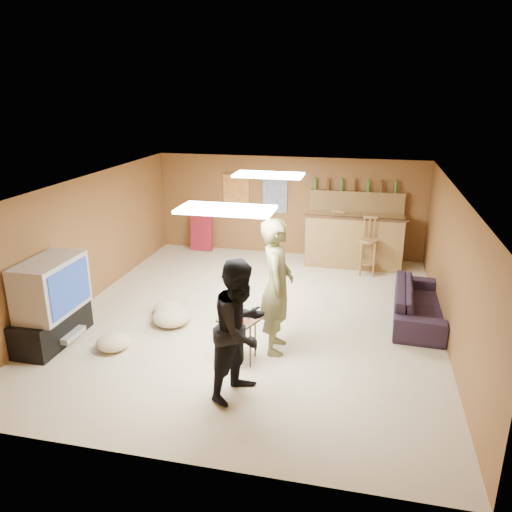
% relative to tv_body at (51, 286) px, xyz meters
% --- Properties ---
extents(ground, '(7.00, 7.00, 0.00)m').
position_rel_tv_body_xyz_m(ground, '(2.65, 1.50, -0.90)').
color(ground, '#C4B596').
rests_on(ground, ground).
extents(ceiling, '(6.00, 7.00, 0.02)m').
position_rel_tv_body_xyz_m(ceiling, '(2.65, 1.50, 1.30)').
color(ceiling, silver).
rests_on(ceiling, ground).
extents(wall_back, '(6.00, 0.02, 2.20)m').
position_rel_tv_body_xyz_m(wall_back, '(2.65, 5.00, 0.20)').
color(wall_back, brown).
rests_on(wall_back, ground).
extents(wall_front, '(6.00, 0.02, 2.20)m').
position_rel_tv_body_xyz_m(wall_front, '(2.65, -2.00, 0.20)').
color(wall_front, brown).
rests_on(wall_front, ground).
extents(wall_left, '(0.02, 7.00, 2.20)m').
position_rel_tv_body_xyz_m(wall_left, '(-0.35, 1.50, 0.20)').
color(wall_left, brown).
rests_on(wall_left, ground).
extents(wall_right, '(0.02, 7.00, 2.20)m').
position_rel_tv_body_xyz_m(wall_right, '(5.65, 1.50, 0.20)').
color(wall_right, brown).
rests_on(wall_right, ground).
extents(tv_stand, '(0.55, 1.30, 0.50)m').
position_rel_tv_body_xyz_m(tv_stand, '(-0.07, 0.00, -0.65)').
color(tv_stand, black).
rests_on(tv_stand, ground).
extents(dvd_box, '(0.35, 0.50, 0.08)m').
position_rel_tv_body_xyz_m(dvd_box, '(0.15, 0.00, -0.75)').
color(dvd_box, '#B2B2B7').
rests_on(dvd_box, tv_stand).
extents(tv_body, '(0.60, 1.10, 0.80)m').
position_rel_tv_body_xyz_m(tv_body, '(0.00, 0.00, 0.00)').
color(tv_body, '#B2B2B7').
rests_on(tv_body, tv_stand).
extents(tv_screen, '(0.02, 0.95, 0.65)m').
position_rel_tv_body_xyz_m(tv_screen, '(0.31, 0.00, 0.00)').
color(tv_screen, navy).
rests_on(tv_screen, tv_body).
extents(bar_counter, '(2.00, 0.60, 1.10)m').
position_rel_tv_body_xyz_m(bar_counter, '(4.15, 4.45, -0.35)').
color(bar_counter, olive).
rests_on(bar_counter, ground).
extents(bar_lip, '(2.10, 0.12, 0.05)m').
position_rel_tv_body_xyz_m(bar_lip, '(4.15, 4.20, 0.20)').
color(bar_lip, '#3D2413').
rests_on(bar_lip, bar_counter).
extents(bar_shelf, '(2.00, 0.18, 0.05)m').
position_rel_tv_body_xyz_m(bar_shelf, '(4.15, 4.90, 0.60)').
color(bar_shelf, olive).
rests_on(bar_shelf, bar_backing).
extents(bar_backing, '(2.00, 0.14, 0.60)m').
position_rel_tv_body_xyz_m(bar_backing, '(4.15, 4.92, 0.30)').
color(bar_backing, olive).
rests_on(bar_backing, bar_counter).
extents(poster_left, '(0.60, 0.03, 0.85)m').
position_rel_tv_body_xyz_m(poster_left, '(1.45, 4.96, 0.45)').
color(poster_left, '#BF3F26').
rests_on(poster_left, wall_back).
extents(poster_right, '(0.55, 0.03, 0.80)m').
position_rel_tv_body_xyz_m(poster_right, '(2.35, 4.96, 0.45)').
color(poster_right, '#334C99').
rests_on(poster_right, wall_back).
extents(folding_chair_stack, '(0.50, 0.26, 0.91)m').
position_rel_tv_body_xyz_m(folding_chair_stack, '(0.65, 4.80, -0.45)').
color(folding_chair_stack, maroon).
rests_on(folding_chair_stack, ground).
extents(ceiling_panel_front, '(1.20, 0.60, 0.04)m').
position_rel_tv_body_xyz_m(ceiling_panel_front, '(2.65, 0.00, 1.27)').
color(ceiling_panel_front, white).
rests_on(ceiling_panel_front, ceiling).
extents(ceiling_panel_back, '(1.20, 0.60, 0.04)m').
position_rel_tv_body_xyz_m(ceiling_panel_back, '(2.65, 2.70, 1.27)').
color(ceiling_panel_back, white).
rests_on(ceiling_panel_back, ceiling).
extents(person_olive, '(0.55, 0.76, 1.96)m').
position_rel_tv_body_xyz_m(person_olive, '(3.21, 0.52, 0.08)').
color(person_olive, brown).
rests_on(person_olive, ground).
extents(person_black, '(0.95, 1.05, 1.76)m').
position_rel_tv_body_xyz_m(person_black, '(3.00, -0.66, -0.02)').
color(person_black, black).
rests_on(person_black, ground).
extents(sofa, '(0.87, 2.00, 0.57)m').
position_rel_tv_body_xyz_m(sofa, '(5.31, 1.99, -0.61)').
color(sofa, black).
rests_on(sofa, ground).
extents(tray_table, '(0.59, 0.53, 0.62)m').
position_rel_tv_body_xyz_m(tray_table, '(2.77, 0.09, -0.59)').
color(tray_table, '#3D2413').
rests_on(tray_table, ground).
extents(cup_red_near, '(0.11, 0.11, 0.12)m').
position_rel_tv_body_xyz_m(cup_red_near, '(2.65, 0.16, -0.22)').
color(cup_red_near, red).
rests_on(cup_red_near, tray_table).
extents(cup_red_far, '(0.08, 0.08, 0.11)m').
position_rel_tv_body_xyz_m(cup_red_far, '(2.82, 0.02, -0.22)').
color(cup_red_far, red).
rests_on(cup_red_far, tray_table).
extents(cup_blue, '(0.08, 0.08, 0.10)m').
position_rel_tv_body_xyz_m(cup_blue, '(2.89, 0.18, -0.23)').
color(cup_blue, navy).
rests_on(cup_blue, tray_table).
extents(bar_stool_left, '(0.48, 0.48, 1.16)m').
position_rel_tv_body_xyz_m(bar_stool_left, '(3.79, 4.32, -0.32)').
color(bar_stool_left, olive).
rests_on(bar_stool_left, ground).
extents(bar_stool_right, '(0.43, 0.43, 1.26)m').
position_rel_tv_body_xyz_m(bar_stool_right, '(4.46, 3.96, -0.27)').
color(bar_stool_right, olive).
rests_on(bar_stool_right, ground).
extents(cushion_near_tv, '(0.82, 0.82, 0.28)m').
position_rel_tv_body_xyz_m(cushion_near_tv, '(1.44, 0.93, -0.76)').
color(cushion_near_tv, tan).
rests_on(cushion_near_tv, ground).
extents(cushion_mid, '(0.64, 0.64, 0.22)m').
position_rel_tv_body_xyz_m(cushion_mid, '(1.23, 1.27, -0.79)').
color(cushion_mid, tan).
rests_on(cushion_mid, ground).
extents(cushion_far, '(0.50, 0.50, 0.22)m').
position_rel_tv_body_xyz_m(cushion_far, '(0.91, -0.01, -0.79)').
color(cushion_far, tan).
rests_on(cushion_far, ground).
extents(bottle_row, '(1.76, 0.08, 0.26)m').
position_rel_tv_body_xyz_m(bottle_row, '(4.09, 4.88, 0.75)').
color(bottle_row, '#3F7233').
rests_on(bottle_row, bar_shelf).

